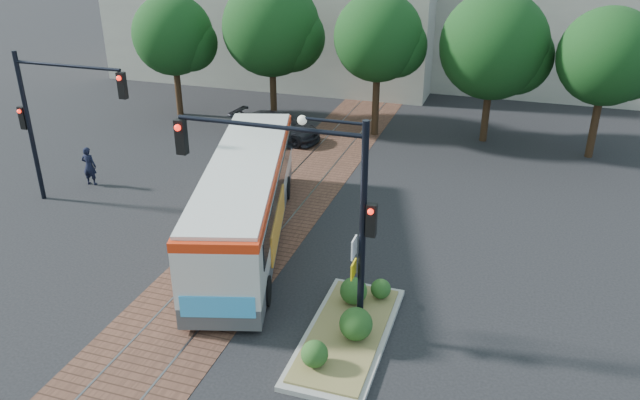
# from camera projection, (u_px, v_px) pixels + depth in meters

# --- Properties ---
(ground) EXTENTS (120.00, 120.00, 0.00)m
(ground) POSITION_uv_depth(u_px,v_px,m) (207.00, 289.00, 19.40)
(ground) COLOR black
(ground) RESTS_ON ground
(trackbed) EXTENTS (3.60, 40.00, 0.02)m
(trackbed) POSITION_uv_depth(u_px,v_px,m) (258.00, 232.00, 22.84)
(trackbed) COLOR brown
(trackbed) RESTS_ON ground
(tree_row) EXTENTS (26.40, 5.60, 7.67)m
(tree_row) POSITION_uv_depth(u_px,v_px,m) (374.00, 39.00, 31.16)
(tree_row) COLOR #382314
(tree_row) RESTS_ON ground
(warehouses) EXTENTS (40.00, 13.00, 8.00)m
(warehouses) POSITION_uv_depth(u_px,v_px,m) (391.00, 21.00, 42.71)
(warehouses) COLOR #ADA899
(warehouses) RESTS_ON ground
(city_bus) EXTENTS (5.42, 11.43, 3.01)m
(city_bus) POSITION_uv_depth(u_px,v_px,m) (246.00, 196.00, 21.65)
(city_bus) COLOR #48484A
(city_bus) RESTS_ON ground
(traffic_island) EXTENTS (2.20, 5.20, 1.13)m
(traffic_island) POSITION_uv_depth(u_px,v_px,m) (349.00, 326.00, 17.13)
(traffic_island) COLOR gray
(traffic_island) RESTS_ON ground
(signal_pole_main) EXTENTS (5.49, 0.46, 6.00)m
(signal_pole_main) POSITION_uv_depth(u_px,v_px,m) (316.00, 193.00, 15.86)
(signal_pole_main) COLOR black
(signal_pole_main) RESTS_ON ground
(signal_pole_left) EXTENTS (4.99, 0.34, 6.00)m
(signal_pole_left) POSITION_uv_depth(u_px,v_px,m) (50.00, 109.00, 23.56)
(signal_pole_left) COLOR black
(signal_pole_left) RESTS_ON ground
(officer) EXTENTS (0.66, 0.47, 1.69)m
(officer) POSITION_uv_depth(u_px,v_px,m) (89.00, 166.00, 26.45)
(officer) COLOR black
(officer) RESTS_ON ground
(parked_car) EXTENTS (4.88, 2.40, 1.36)m
(parked_car) POSITION_uv_depth(u_px,v_px,m) (276.00, 127.00, 31.75)
(parked_car) COLOR black
(parked_car) RESTS_ON ground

